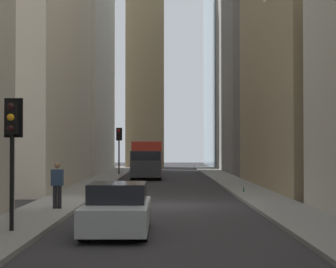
{
  "coord_description": "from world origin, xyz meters",
  "views": [
    {
      "loc": [
        -24.71,
        0.08,
        2.45
      ],
      "look_at": [
        16.12,
        -0.19,
        3.33
      ],
      "focal_mm": 63.35,
      "sensor_mm": 36.0,
      "label": 1
    }
  ],
  "objects_px": {
    "discarded_bottle": "(244,190)",
    "traffic_light_foreground": "(12,133)",
    "delivery_truck": "(147,160)",
    "pedestrian": "(57,183)",
    "sedan_silver": "(117,210)",
    "traffic_light_midblock": "(119,140)"
  },
  "relations": [
    {
      "from": "traffic_light_midblock",
      "to": "pedestrian",
      "type": "bearing_deg",
      "value": 179.75
    },
    {
      "from": "traffic_light_midblock",
      "to": "discarded_bottle",
      "type": "xyz_separation_m",
      "value": [
        -20.56,
        -7.95,
        -2.79
      ]
    },
    {
      "from": "sedan_silver",
      "to": "discarded_bottle",
      "type": "bearing_deg",
      "value": -21.76
    },
    {
      "from": "pedestrian",
      "to": "discarded_bottle",
      "type": "bearing_deg",
      "value": -44.99
    },
    {
      "from": "sedan_silver",
      "to": "pedestrian",
      "type": "distance_m",
      "value": 6.08
    },
    {
      "from": "sedan_silver",
      "to": "traffic_light_foreground",
      "type": "relative_size",
      "value": 1.17
    },
    {
      "from": "delivery_truck",
      "to": "sedan_silver",
      "type": "height_order",
      "value": "delivery_truck"
    },
    {
      "from": "traffic_light_midblock",
      "to": "discarded_bottle",
      "type": "relative_size",
      "value": 14.63
    },
    {
      "from": "traffic_light_midblock",
      "to": "discarded_bottle",
      "type": "distance_m",
      "value": 22.22
    },
    {
      "from": "pedestrian",
      "to": "discarded_bottle",
      "type": "xyz_separation_m",
      "value": [
        8.08,
        -8.08,
        -0.83
      ]
    },
    {
      "from": "traffic_light_foreground",
      "to": "delivery_truck",
      "type": "bearing_deg",
      "value": -5.64
    },
    {
      "from": "sedan_silver",
      "to": "traffic_light_foreground",
      "type": "height_order",
      "value": "traffic_light_foreground"
    },
    {
      "from": "delivery_truck",
      "to": "pedestrian",
      "type": "height_order",
      "value": "delivery_truck"
    },
    {
      "from": "sedan_silver",
      "to": "traffic_light_foreground",
      "type": "distance_m",
      "value": 3.63
    },
    {
      "from": "traffic_light_foreground",
      "to": "discarded_bottle",
      "type": "xyz_separation_m",
      "value": [
        13.93,
        -8.28,
        -2.58
      ]
    },
    {
      "from": "sedan_silver",
      "to": "traffic_light_midblock",
      "type": "distance_m",
      "value": 34.26
    },
    {
      "from": "delivery_truck",
      "to": "pedestrian",
      "type": "distance_m",
      "value": 23.51
    },
    {
      "from": "discarded_bottle",
      "to": "traffic_light_foreground",
      "type": "bearing_deg",
      "value": 149.28
    },
    {
      "from": "traffic_light_foreground",
      "to": "pedestrian",
      "type": "bearing_deg",
      "value": -1.95
    },
    {
      "from": "delivery_truck",
      "to": "traffic_light_midblock",
      "type": "bearing_deg",
      "value": 25.81
    },
    {
      "from": "delivery_truck",
      "to": "traffic_light_midblock",
      "type": "relative_size",
      "value": 1.64
    },
    {
      "from": "delivery_truck",
      "to": "sedan_silver",
      "type": "bearing_deg",
      "value": -180.0
    }
  ]
}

